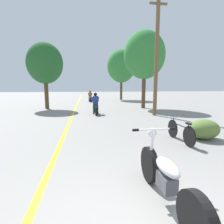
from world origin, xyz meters
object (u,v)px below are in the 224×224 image
Objects in this scene: roadside_tree_right_far at (121,66)px; motorcycle_foreground at (166,178)px; roadside_tree_right_near at (144,55)px; motorcycle_rider_lead at (96,106)px; roadside_tree_left at (45,64)px; bicycle_parked at (180,131)px; utility_pole at (157,55)px; motorcycle_rider_far at (90,97)px.

roadside_tree_right_far is 3.19× the size of motorcycle_foreground.
motorcycle_rider_lead is at bearing -148.28° from roadside_tree_right_near.
bicycle_parked is at bearing -57.68° from roadside_tree_left.
roadside_tree_right_near is 6.31m from motorcycle_rider_lead.
motorcycle_foreground is at bearing -123.54° from bicycle_parked.
roadside_tree_left is 2.65× the size of motorcycle_rider_lead.
bicycle_parked is at bearing -95.72° from roadside_tree_right_far.
roadside_tree_right_far is 3.40× the size of motorcycle_rider_lead.
utility_pole is at bearing 76.39° from bicycle_parked.
roadside_tree_left is (-8.15, -8.84, -0.92)m from roadside_tree_right_far.
bicycle_parked is at bearing -101.27° from roadside_tree_right_near.
roadside_tree_right_near is at bearing 78.73° from bicycle_parked.
roadside_tree_right_far is at bearing 80.07° from motorcycle_foreground.
utility_pole is at bearing -92.50° from roadside_tree_right_far.
motorcycle_rider_lead is at bearing -109.36° from roadside_tree_right_far.
roadside_tree_right_far is 13.62m from motorcycle_rider_lead.
motorcycle_rider_far is at bearing 91.79° from motorcycle_foreground.
roadside_tree_right_far is 12.06m from roadside_tree_left.
roadside_tree_left is 13.91m from motorcycle_foreground.
motorcycle_rider_far is at bearing 59.06° from roadside_tree_left.
roadside_tree_right_far is at bearing 30.23° from motorcycle_rider_far.
utility_pole reaches higher than motorcycle_rider_lead.
motorcycle_foreground is at bearing -71.18° from roadside_tree_left.
motorcycle_foreground is 19.09m from motorcycle_rider_far.
bicycle_parked is at bearing 56.46° from motorcycle_foreground.
utility_pole is at bearing -70.72° from motorcycle_rider_far.
utility_pole is 3.86m from roadside_tree_right_near.
utility_pole reaches higher than motorcycle_rider_far.
motorcycle_rider_lead reaches higher than motorcycle_foreground.
motorcycle_rider_far is (-0.60, 19.08, 0.09)m from motorcycle_foreground.
roadside_tree_right_far is (0.06, 9.65, 0.19)m from roadside_tree_right_near.
roadside_tree_left is 2.49× the size of motorcycle_foreground.
roadside_tree_left reaches higher than motorcycle_foreground.
utility_pole reaches higher than motorcycle_foreground.
motorcycle_rider_far is at bearing 109.28° from utility_pole.
roadside_tree_right_near is at bearing 82.12° from utility_pole.
motorcycle_rider_far is 1.28× the size of bicycle_parked.
roadside_tree_right_near is 0.93× the size of roadside_tree_right_far.
roadside_tree_right_near is at bearing 72.74° from motorcycle_foreground.
roadside_tree_left is at bearing 174.28° from roadside_tree_right_near.
roadside_tree_right_near is (0.52, 3.77, 0.66)m from utility_pole.
bicycle_parked is at bearing -103.61° from utility_pole.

